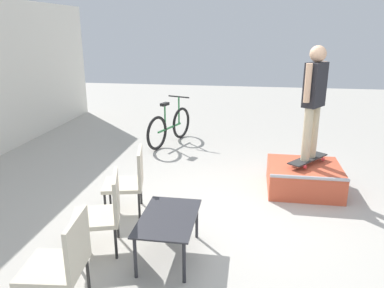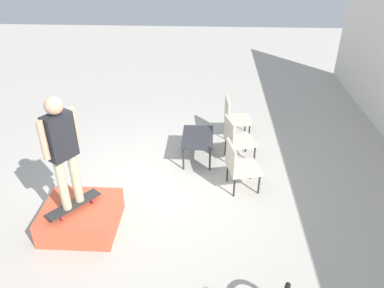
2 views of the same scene
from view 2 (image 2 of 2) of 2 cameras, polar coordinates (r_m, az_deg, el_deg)
The scene contains 8 objects.
ground_plane at distance 6.77m, azimuth -5.79°, elevation -6.22°, with size 24.00×24.00×0.00m, color #B7B2A8.
skate_ramp_box at distance 6.03m, azimuth -16.49°, elevation -10.50°, with size 1.03×1.09×0.43m.
skateboard_on_ramp at distance 5.81m, azimuth -17.55°, elevation -8.78°, with size 0.77×0.68×0.07m.
person_skater at distance 5.26m, azimuth -19.23°, elevation -0.22°, with size 0.49×0.38×1.69m.
coffee_table at distance 7.27m, azimuth 0.85°, elevation 0.75°, with size 0.95×0.60×0.48m.
patio_chair_left at distance 8.06m, azimuth 6.38°, elevation 4.25°, with size 0.57×0.57×0.89m.
patio_chair_center at distance 7.23m, azimuth 6.74°, elevation 0.93°, with size 0.65×0.65×0.89m.
patio_chair_right at distance 6.44m, azimuth 7.13°, elevation -3.13°, with size 0.63×0.63×0.89m.
Camera 2 is at (5.35, 0.96, 4.04)m, focal length 35.00 mm.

